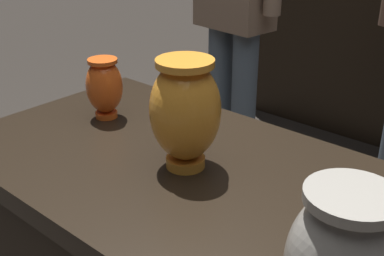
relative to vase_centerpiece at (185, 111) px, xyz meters
The scene contains 2 objects.
vase_centerpiece is the anchor object (origin of this frame).
vase_left_accent 0.36m from the vase_centerpiece, 169.42° to the left, with size 0.10×0.10×0.16m.
Camera 1 is at (0.62, -0.73, 1.35)m, focal length 46.98 mm.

